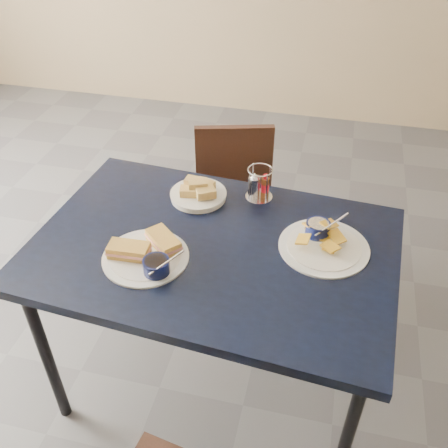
% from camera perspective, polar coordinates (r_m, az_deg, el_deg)
% --- Properties ---
extents(ground, '(6.00, 6.00, 0.00)m').
position_cam_1_polar(ground, '(2.49, -4.97, -12.27)').
color(ground, '#4C4C51').
rests_on(ground, ground).
extents(dining_table, '(1.36, 0.96, 0.75)m').
position_cam_1_polar(dining_table, '(1.84, -1.20, -3.83)').
color(dining_table, black).
rests_on(dining_table, ground).
extents(chair_far, '(0.47, 0.46, 0.81)m').
position_cam_1_polar(chair_far, '(2.52, 1.69, 3.04)').
color(chair_far, black).
rests_on(chair_far, ground).
extents(sandwich_plate, '(0.32, 0.30, 0.12)m').
position_cam_1_polar(sandwich_plate, '(1.74, -8.70, -3.35)').
color(sandwich_plate, white).
rests_on(sandwich_plate, dining_table).
extents(plantain_plate, '(0.32, 0.32, 0.12)m').
position_cam_1_polar(plantain_plate, '(1.82, 11.14, -1.89)').
color(plantain_plate, white).
rests_on(plantain_plate, dining_table).
extents(bread_basket, '(0.22, 0.22, 0.08)m').
position_cam_1_polar(bread_basket, '(2.01, -2.94, 3.64)').
color(bread_basket, white).
rests_on(bread_basket, dining_table).
extents(condiment_caddy, '(0.11, 0.11, 0.14)m').
position_cam_1_polar(condiment_caddy, '(2.00, 3.94, 4.41)').
color(condiment_caddy, silver).
rests_on(condiment_caddy, dining_table).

